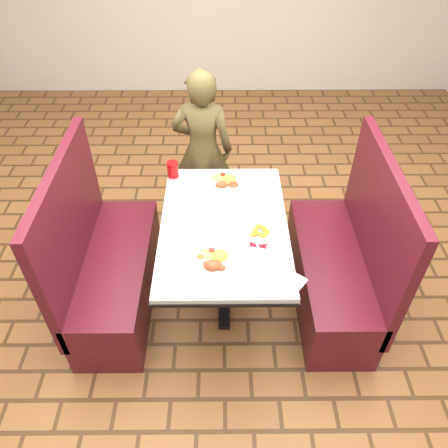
{
  "coord_description": "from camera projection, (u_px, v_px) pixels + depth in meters",
  "views": [
    {
      "loc": [
        -0.01,
        -2.04,
        2.6
      ],
      "look_at": [
        0.0,
        0.0,
        0.75
      ],
      "focal_mm": 35.0,
      "sensor_mm": 36.0,
      "label": 1
    }
  ],
  "objects": [
    {
      "name": "near_dinner_plate",
      "position": [
        214.0,
        259.0,
        2.49
      ],
      "size": [
        0.25,
        0.25,
        0.08
      ],
      "rotation": [
        0.0,
        0.0,
        0.16
      ],
      "color": "white",
      "rests_on": "dining_table"
    },
    {
      "name": "lettuce_shreds",
      "position": [
        230.0,
        218.0,
        2.79
      ],
      "size": [
        0.28,
        0.32,
        0.0
      ],
      "primitive_type": null,
      "color": "#89B548",
      "rests_on": "dining_table"
    },
    {
      "name": "knife_utensil",
      "position": [
        212.0,
        260.0,
        2.51
      ],
      "size": [
        0.04,
        0.15,
        0.0
      ],
      "primitive_type": "cube",
      "rotation": [
        0.0,
        0.0,
        -0.21
      ],
      "color": "silver",
      "rests_on": "dining_table"
    },
    {
      "name": "fork_utensil",
      "position": [
        203.0,
        270.0,
        2.45
      ],
      "size": [
        0.07,
        0.12,
        0.0
      ],
      "primitive_type": "cube",
      "rotation": [
        0.0,
        0.0,
        -0.48
      ],
      "color": "silver",
      "rests_on": "dining_table"
    },
    {
      "name": "red_tumbler",
      "position": [
        173.0,
        169.0,
        3.09
      ],
      "size": [
        0.08,
        0.08,
        0.12
      ],
      "primitive_type": "cylinder",
      "color": "#B90C0C",
      "rests_on": "dining_table"
    },
    {
      "name": "dining_table",
      "position": [
        224.0,
        235.0,
        2.82
      ],
      "size": [
        0.81,
        1.21,
        0.75
      ],
      "color": "#B8BBBD",
      "rests_on": "ground"
    },
    {
      "name": "room",
      "position": [
        224.0,
        34.0,
        1.97
      ],
      "size": [
        7.0,
        7.04,
        2.82
      ],
      "color": "brown",
      "rests_on": "ground"
    },
    {
      "name": "paper_napkin",
      "position": [
        284.0,
        280.0,
        2.4
      ],
      "size": [
        0.26,
        0.25,
        0.01
      ],
      "primitive_type": "cube",
      "rotation": [
        0.0,
        0.0,
        -0.67
      ],
      "color": "white",
      "rests_on": "dining_table"
    },
    {
      "name": "plantain_plate",
      "position": [
        260.0,
        232.0,
        2.68
      ],
      "size": [
        0.2,
        0.2,
        0.03
      ],
      "rotation": [
        0.0,
        0.0,
        0.19
      ],
      "color": "white",
      "rests_on": "dining_table"
    },
    {
      "name": "diner_person",
      "position": [
        203.0,
        150.0,
        3.52
      ],
      "size": [
        0.52,
        0.37,
        1.35
      ],
      "primitive_type": "imported",
      "rotation": [
        0.0,
        0.0,
        3.04
      ],
      "color": "brown",
      "rests_on": "ground"
    },
    {
      "name": "far_dinner_plate",
      "position": [
        225.0,
        180.0,
        3.05
      ],
      "size": [
        0.26,
        0.26,
        0.07
      ],
      "rotation": [
        0.0,
        0.0,
        0.22
      ],
      "color": "white",
      "rests_on": "dining_table"
    },
    {
      "name": "booth_bench_right",
      "position": [
        338.0,
        268.0,
        3.04
      ],
      "size": [
        0.47,
        1.2,
        1.17
      ],
      "color": "#51121E",
      "rests_on": "ground"
    },
    {
      "name": "booth_bench_left",
      "position": [
        109.0,
        269.0,
        3.03
      ],
      "size": [
        0.47,
        1.2,
        1.17
      ],
      "color": "#51121E",
      "rests_on": "ground"
    },
    {
      "name": "maroon_napkin",
      "position": [
        259.0,
        241.0,
        2.63
      ],
      "size": [
        0.12,
        0.12,
        0.0
      ],
      "primitive_type": "cube",
      "rotation": [
        0.0,
        0.0,
        -0.21
      ],
      "color": "#5E0E1A",
      "rests_on": "dining_table"
    },
    {
      "name": "spoon_utensil",
      "position": [
        255.0,
        242.0,
        2.62
      ],
      "size": [
        0.06,
        0.13,
        0.0
      ],
      "primitive_type": "cube",
      "rotation": [
        0.0,
        0.0,
        0.38
      ],
      "color": "silver",
      "rests_on": "dining_table"
    }
  ]
}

